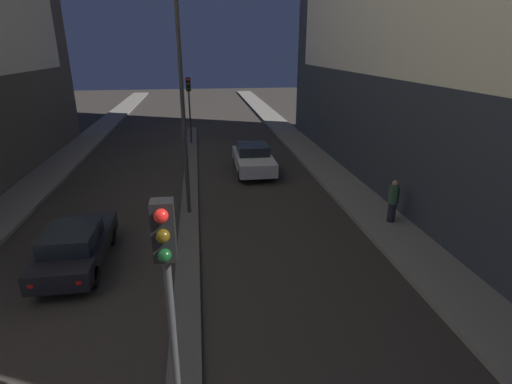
# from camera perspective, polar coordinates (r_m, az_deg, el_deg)

# --- Properties ---
(median_strip) EXTENTS (0.74, 31.42, 0.13)m
(median_strip) POSITION_cam_1_polar(r_m,az_deg,el_deg) (19.40, -9.39, 0.16)
(median_strip) COLOR #56544F
(median_strip) RESTS_ON ground
(traffic_light_near) EXTENTS (0.32, 0.42, 4.50)m
(traffic_light_near) POSITION_cam_1_polar(r_m,az_deg,el_deg) (6.11, -12.51, -11.79)
(traffic_light_near) COLOR #383838
(traffic_light_near) RESTS_ON median_strip
(traffic_light_mid) EXTENTS (0.32, 0.42, 4.50)m
(traffic_light_mid) POSITION_cam_1_polar(r_m,az_deg,el_deg) (28.28, -9.57, 13.44)
(traffic_light_mid) COLOR #383838
(traffic_light_mid) RESTS_ON median_strip
(street_lamp) EXTENTS (0.44, 0.44, 8.54)m
(street_lamp) POSITION_cam_1_polar(r_m,az_deg,el_deg) (15.56, -10.66, 15.53)
(street_lamp) COLOR #383838
(street_lamp) RESTS_ON median_strip
(car_left_lane) EXTENTS (1.74, 4.31, 1.40)m
(car_left_lane) POSITION_cam_1_polar(r_m,az_deg,el_deg) (13.83, -24.35, -7.02)
(car_left_lane) COLOR black
(car_left_lane) RESTS_ON ground
(car_right_lane) EXTENTS (1.94, 4.41, 1.50)m
(car_right_lane) POSITION_cam_1_polar(r_m,az_deg,el_deg) (22.01, -0.40, 4.77)
(car_right_lane) COLOR silver
(car_right_lane) RESTS_ON ground
(pedestrian_on_right_sidewalk) EXTENTS (0.40, 0.40, 1.67)m
(pedestrian_on_right_sidewalk) POSITION_cam_1_polar(r_m,az_deg,el_deg) (16.16, 18.99, -1.13)
(pedestrian_on_right_sidewalk) COLOR black
(pedestrian_on_right_sidewalk) RESTS_ON sidewalk_right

